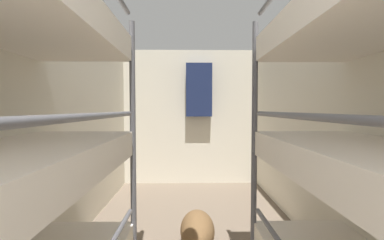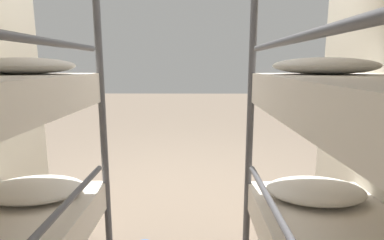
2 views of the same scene
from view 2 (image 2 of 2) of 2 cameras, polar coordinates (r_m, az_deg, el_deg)
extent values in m
plane|color=#6B5B4C|center=(2.70, -2.05, -15.63)|extent=(20.00, 20.00, 0.00)
cylinder|color=#4C4C51|center=(1.90, 11.17, 4.06)|extent=(0.04, 0.04, 1.97)
ellipsoid|color=silver|center=(1.92, 22.45, -12.27)|extent=(0.56, 0.40, 0.09)
ellipsoid|color=silver|center=(1.78, 24.07, 9.41)|extent=(0.56, 0.40, 0.09)
cylinder|color=#4C4C51|center=(1.01, 21.48, 14.84)|extent=(0.03, 1.58, 0.03)
cylinder|color=#4C4C51|center=(1.95, -16.86, 4.00)|extent=(0.04, 0.04, 1.97)
ellipsoid|color=silver|center=(2.01, -27.72, -11.57)|extent=(0.56, 0.40, 0.09)
ellipsoid|color=silver|center=(1.88, -29.58, 8.97)|extent=(0.56, 0.40, 0.09)
cylinder|color=#4C4C51|center=(1.11, -32.10, 13.51)|extent=(0.03, 1.58, 0.03)
camera|label=1|loc=(1.99, -1.66, 14.02)|focal=24.00mm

